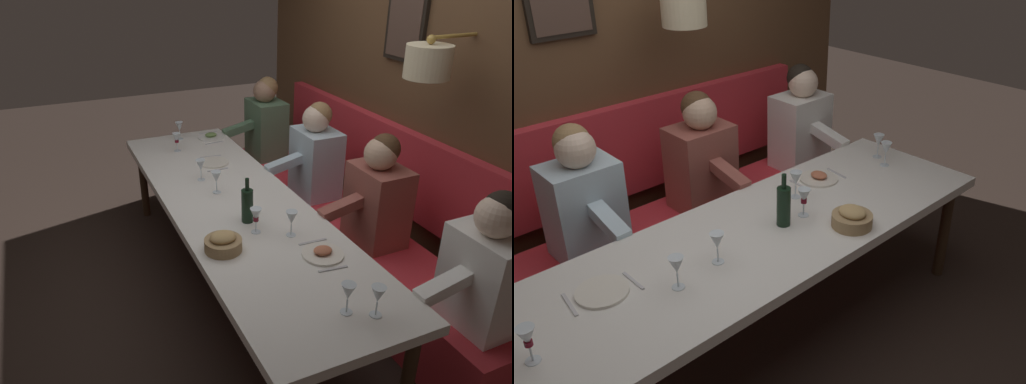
# 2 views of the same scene
# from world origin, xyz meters

# --- Properties ---
(ground_plane) EXTENTS (12.00, 12.00, 0.00)m
(ground_plane) POSITION_xyz_m (0.00, 0.00, 0.00)
(ground_plane) COLOR black
(dining_table) EXTENTS (0.90, 3.12, 0.74)m
(dining_table) POSITION_xyz_m (0.00, 0.00, 0.68)
(dining_table) COLOR silver
(dining_table) RESTS_ON ground_plane
(banquette_bench) EXTENTS (0.52, 3.32, 0.45)m
(banquette_bench) POSITION_xyz_m (0.89, 0.00, 0.23)
(banquette_bench) COLOR red
(banquette_bench) RESTS_ON ground_plane
(back_wall_panel) EXTENTS (0.59, 4.52, 2.90)m
(back_wall_panel) POSITION_xyz_m (1.46, -0.00, 1.36)
(back_wall_panel) COLOR brown
(back_wall_panel) RESTS_ON ground_plane
(diner_nearest) EXTENTS (0.60, 0.40, 0.79)m
(diner_nearest) POSITION_xyz_m (0.88, -1.35, 0.82)
(diner_nearest) COLOR white
(diner_nearest) RESTS_ON banquette_bench
(diner_near) EXTENTS (0.60, 0.40, 0.79)m
(diner_near) POSITION_xyz_m (0.88, -0.41, 0.82)
(diner_near) COLOR #934C42
(diner_near) RESTS_ON banquette_bench
(diner_middle) EXTENTS (0.60, 0.40, 0.79)m
(diner_middle) POSITION_xyz_m (0.88, 0.42, 0.82)
(diner_middle) COLOR silver
(diner_middle) RESTS_ON banquette_bench
(diner_far) EXTENTS (0.60, 0.40, 0.79)m
(diner_far) POSITION_xyz_m (0.88, 1.39, 0.82)
(diner_far) COLOR #567A5B
(diner_far) RESTS_ON banquette_bench
(place_setting_0) EXTENTS (0.24, 0.32, 0.05)m
(place_setting_0) POSITION_xyz_m (0.29, 1.32, 0.75)
(place_setting_0) COLOR white
(place_setting_0) RESTS_ON dining_table
(place_setting_1) EXTENTS (0.24, 0.32, 0.05)m
(place_setting_1) POSITION_xyz_m (0.21, -0.82, 0.75)
(place_setting_1) COLOR silver
(place_setting_1) RESTS_ON dining_table
(place_setting_2) EXTENTS (0.24, 0.32, 0.01)m
(place_setting_2) POSITION_xyz_m (0.11, 0.73, 0.75)
(place_setting_2) COLOR silver
(place_setting_2) RESTS_ON dining_table
(wine_glass_0) EXTENTS (0.07, 0.07, 0.16)m
(wine_glass_0) POSITION_xyz_m (0.06, -1.29, 0.86)
(wine_glass_0) COLOR silver
(wine_glass_0) RESTS_ON dining_table
(wine_glass_1) EXTENTS (0.07, 0.07, 0.16)m
(wine_glass_1) POSITION_xyz_m (-0.09, 0.46, 0.86)
(wine_glass_1) COLOR silver
(wine_glass_1) RESTS_ON dining_table
(wine_glass_2) EXTENTS (0.07, 0.07, 0.16)m
(wine_glass_2) POSITION_xyz_m (-0.09, 1.12, 0.86)
(wine_glass_2) COLOR silver
(wine_glass_2) RESTS_ON dining_table
(wine_glass_3) EXTENTS (0.07, 0.07, 0.16)m
(wine_glass_3) POSITION_xyz_m (0.15, -0.55, 0.86)
(wine_glass_3) COLOR silver
(wine_glass_3) RESTS_ON dining_table
(wine_glass_4) EXTENTS (0.07, 0.07, 0.16)m
(wine_glass_4) POSITION_xyz_m (-0.06, 0.20, 0.86)
(wine_glass_4) COLOR silver
(wine_glass_4) RESTS_ON dining_table
(wine_glass_5) EXTENTS (0.07, 0.07, 0.16)m
(wine_glass_5) POSITION_xyz_m (0.02, 1.41, 0.86)
(wine_glass_5) COLOR silver
(wine_glass_5) RESTS_ON dining_table
(wine_glass_6) EXTENTS (0.07, 0.07, 0.16)m
(wine_glass_6) POSITION_xyz_m (0.17, -1.36, 0.86)
(wine_glass_6) COLOR silver
(wine_glass_6) RESTS_ON dining_table
(wine_glass_7) EXTENTS (0.07, 0.07, 0.16)m
(wine_glass_7) POSITION_xyz_m (-0.03, -0.42, 0.86)
(wine_glass_7) COLOR silver
(wine_glass_7) RESTS_ON dining_table
(wine_bottle) EXTENTS (0.08, 0.08, 0.30)m
(wine_bottle) POSITION_xyz_m (-0.02, -0.28, 0.86)
(wine_bottle) COLOR black
(wine_bottle) RESTS_ON dining_table
(bread_bowl) EXTENTS (0.22, 0.22, 0.12)m
(bread_bowl) POSITION_xyz_m (-0.29, -0.53, 0.79)
(bread_bowl) COLOR #9E7F56
(bread_bowl) RESTS_ON dining_table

